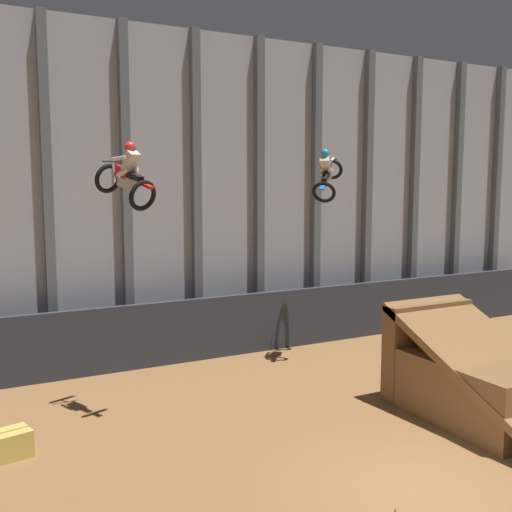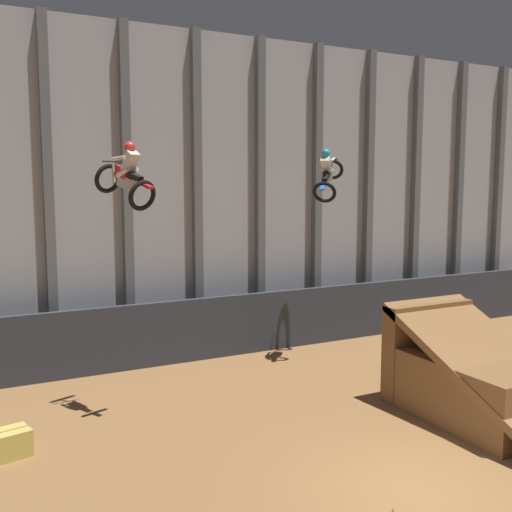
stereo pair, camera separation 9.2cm
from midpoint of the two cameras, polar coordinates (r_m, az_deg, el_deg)
The scene contains 7 objects.
ground_plane at distance 12.09m, azimuth 14.98°, elevation -20.94°, with size 60.00×60.00×0.00m, color olive.
arena_back_wall at distance 20.01m, azimuth -5.99°, elevation 5.91°, with size 32.00×0.40×10.54m.
lower_barrier at distance 19.42m, azimuth -4.48°, elevation -6.84°, with size 31.36×0.20×1.99m.
dirt_ramp at distance 15.69m, azimuth 19.71°, elevation -10.94°, with size 2.65×5.59×2.68m.
rider_bike_left_air at distance 14.38m, azimuth -12.40°, elevation 7.32°, with size 1.26×1.89×1.63m.
rider_bike_right_air at distance 18.81m, azimuth 6.64°, elevation 7.74°, with size 1.70×1.70×1.70m.
hay_bale_trackside at distance 13.85m, azimuth -22.78°, elevation -16.25°, with size 1.01×0.79×0.57m.
Camera 1 is at (-7.39, -7.77, 5.60)m, focal length 42.00 mm.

